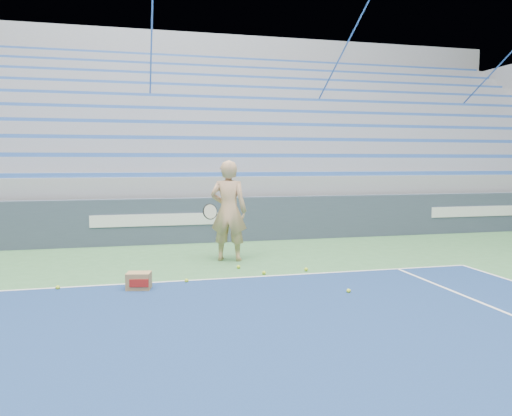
% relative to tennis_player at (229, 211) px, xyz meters
% --- Properties ---
extents(sponsor_barrier, '(30.00, 0.32, 1.10)m').
position_rel_tennis_player_xyz_m(sponsor_barrier, '(-1.24, 2.42, -0.45)').
color(sponsor_barrier, '#374255').
rests_on(sponsor_barrier, ground).
extents(bleachers, '(31.00, 9.15, 7.30)m').
position_rel_tennis_player_xyz_m(bleachers, '(-1.25, 8.14, 1.35)').
color(bleachers, '#94979C').
rests_on(bleachers, ground).
extents(tennis_player, '(1.03, 0.98, 2.01)m').
position_rel_tennis_player_xyz_m(tennis_player, '(0.00, 0.00, 0.00)').
color(tennis_player, tan).
rests_on(tennis_player, ground).
extents(ball_box, '(0.41, 0.35, 0.27)m').
position_rel_tennis_player_xyz_m(ball_box, '(-1.78, -1.95, -0.87)').
color(ball_box, '#9B784B').
rests_on(ball_box, ground).
extents(tennis_ball_0, '(0.07, 0.07, 0.07)m').
position_rel_tennis_player_xyz_m(tennis_ball_0, '(-3.00, -1.66, -0.97)').
color(tennis_ball_0, '#C8E02D').
rests_on(tennis_ball_0, ground).
extents(tennis_ball_1, '(0.07, 0.07, 0.07)m').
position_rel_tennis_player_xyz_m(tennis_ball_1, '(1.30, -2.91, -0.97)').
color(tennis_ball_1, '#C8E02D').
rests_on(tennis_ball_1, ground).
extents(tennis_ball_2, '(0.07, 0.07, 0.07)m').
position_rel_tennis_player_xyz_m(tennis_ball_2, '(-1.01, -1.67, -0.97)').
color(tennis_ball_2, '#C8E02D').
rests_on(tennis_ball_2, ground).
extents(tennis_ball_3, '(0.07, 0.07, 0.07)m').
position_rel_tennis_player_xyz_m(tennis_ball_3, '(0.37, -1.40, -0.97)').
color(tennis_ball_3, '#C8E02D').
rests_on(tennis_ball_3, ground).
extents(tennis_ball_4, '(0.07, 0.07, 0.07)m').
position_rel_tennis_player_xyz_m(tennis_ball_4, '(-1.73, -1.93, -0.97)').
color(tennis_ball_4, '#C8E02D').
rests_on(tennis_ball_4, ground).
extents(tennis_ball_5, '(0.07, 0.07, 0.07)m').
position_rel_tennis_player_xyz_m(tennis_ball_5, '(1.18, -1.31, -0.97)').
color(tennis_ball_5, '#C8E02D').
rests_on(tennis_ball_5, ground).
extents(tennis_ball_6, '(0.07, 0.07, 0.07)m').
position_rel_tennis_player_xyz_m(tennis_ball_6, '(0.03, -0.82, -0.97)').
color(tennis_ball_6, '#C8E02D').
rests_on(tennis_ball_6, ground).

